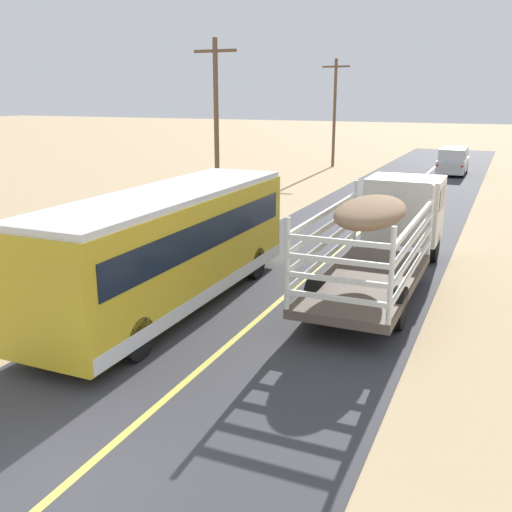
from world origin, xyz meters
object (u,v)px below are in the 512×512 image
power_pole_far (335,110)px  boulder_mid_field (116,205)px  livestock_truck (392,221)px  bus (170,245)px  car_far (453,160)px  power_pole_mid (216,121)px

power_pole_far → boulder_mid_field: bearing=-100.7°
livestock_truck → bus: (-4.97, -5.36, -0.04)m
car_far → power_pole_far: size_ratio=0.55×
bus → power_pole_mid: 13.96m
livestock_truck → car_far: (-0.64, 26.47, -0.70)m
car_far → boulder_mid_field: bearing=-122.5°
car_far → boulder_mid_field: 25.68m
power_pole_mid → livestock_truck: bearing=-36.1°
livestock_truck → power_pole_far: (-10.07, 27.79, 2.69)m
power_pole_mid → power_pole_far: power_pole_far is taller
power_pole_mid → boulder_mid_field: 6.43m
livestock_truck → power_pole_far: power_pole_far is taller
power_pole_mid → power_pole_far: bearing=90.0°
car_far → boulder_mid_field: car_far is taller
bus → car_far: size_ratio=2.16×
bus → boulder_mid_field: (-9.44, 10.18, -1.33)m
livestock_truck → bus: size_ratio=0.97×
livestock_truck → bus: bus is taller
power_pole_far → boulder_mid_field: power_pole_far is taller
livestock_truck → boulder_mid_field: livestock_truck is taller
livestock_truck → bus: 7.31m
car_far → power_pole_mid: power_pole_mid is taller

